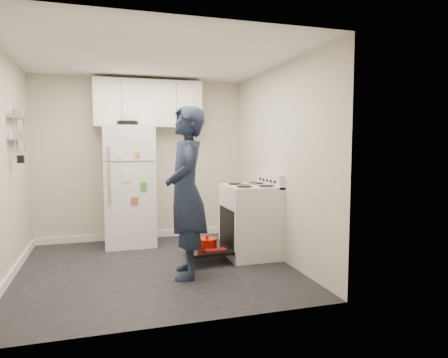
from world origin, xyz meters
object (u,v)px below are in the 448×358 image
object	(u,v)px
open_oven_door	(207,246)
electric_range	(249,221)
person	(186,192)
refrigerator	(129,185)

from	to	relation	value
open_oven_door	electric_range	bearing A→B (deg)	2.92
electric_range	person	size ratio (longest dim) A/B	0.57
open_oven_door	refrigerator	size ratio (longest dim) A/B	0.38
open_oven_door	refrigerator	world-z (taller)	refrigerator
refrigerator	person	bearing A→B (deg)	-72.41
electric_range	refrigerator	distance (m)	1.90
electric_range	open_oven_door	distance (m)	0.66
person	refrigerator	bearing A→B (deg)	-153.61
refrigerator	electric_range	bearing A→B (deg)	-36.48
open_oven_door	person	xyz separation A→B (m)	(-0.37, -0.52, 0.78)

